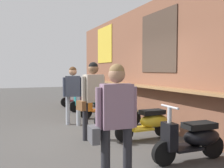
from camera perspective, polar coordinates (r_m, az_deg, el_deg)
ground_plane at (r=5.89m, az=-4.67°, el=-11.98°), size 35.72×35.72×0.00m
market_stall_facade at (r=6.62m, az=12.10°, el=4.65°), size 12.76×0.61×3.44m
scooter_maroon at (r=10.77m, az=-7.65°, el=-3.00°), size 0.46×1.40×0.97m
scooter_teal at (r=9.41m, az=-5.29°, el=-3.87°), size 0.46×1.40×0.97m
scooter_orange at (r=8.12m, az=-2.22°, el=-4.98°), size 0.47×1.40×0.97m
scooter_green at (r=6.84m, az=2.06°, el=-6.51°), size 0.47×1.40×0.97m
scooter_yellow at (r=5.64m, az=8.18°, el=-8.61°), size 0.46×1.40×0.97m
scooter_black at (r=4.49m, az=18.26°, el=-11.80°), size 0.47×1.40×0.97m
shopper_with_handbag at (r=6.99m, az=-8.86°, el=-1.33°), size 0.40×0.66×1.64m
shopper_browsing at (r=5.42m, az=-4.44°, el=-1.96°), size 0.38×0.67×1.72m
shopper_passing at (r=3.18m, az=0.81°, el=-6.92°), size 0.27×0.65×1.62m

